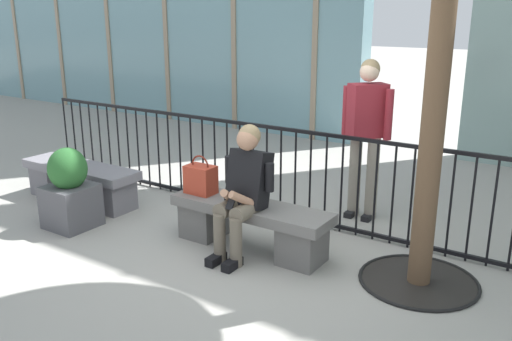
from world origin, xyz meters
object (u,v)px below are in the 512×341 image
at_px(planter, 70,191).
at_px(seated_person_with_phone, 244,187).
at_px(bystander_at_railing, 366,127).
at_px(stone_bench_far, 81,179).
at_px(stone_bench, 250,222).
at_px(handbag_on_bench, 201,179).

bearing_deg(planter, seated_person_with_phone, 13.33).
xyz_separation_m(bystander_at_railing, stone_bench_far, (-2.97, -1.37, -0.73)).
bearing_deg(stone_bench, seated_person_with_phone, -82.66).
relative_size(stone_bench, handbag_on_bench, 4.14).
height_order(stone_bench, seated_person_with_phone, seated_person_with_phone).
xyz_separation_m(seated_person_with_phone, stone_bench_far, (-2.43, 0.13, -0.38)).
bearing_deg(stone_bench_far, seated_person_with_phone, -3.13).
distance_m(seated_person_with_phone, bystander_at_railing, 1.63).
distance_m(stone_bench, stone_bench_far, 2.41).
relative_size(stone_bench, stone_bench_far, 1.00).
height_order(stone_bench, handbag_on_bench, handbag_on_bench).
distance_m(bystander_at_railing, planter, 3.16).
bearing_deg(stone_bench_far, handbag_on_bench, -0.45).
height_order(handbag_on_bench, planter, planter).
bearing_deg(handbag_on_bench, stone_bench, 0.99).
height_order(handbag_on_bench, stone_bench_far, handbag_on_bench).
height_order(stone_bench, planter, planter).
distance_m(stone_bench, bystander_at_railing, 1.65).
relative_size(seated_person_with_phone, handbag_on_bench, 3.14).
distance_m(seated_person_with_phone, planter, 1.95).
height_order(stone_bench_far, planter, planter).
distance_m(stone_bench_far, planter, 0.81).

